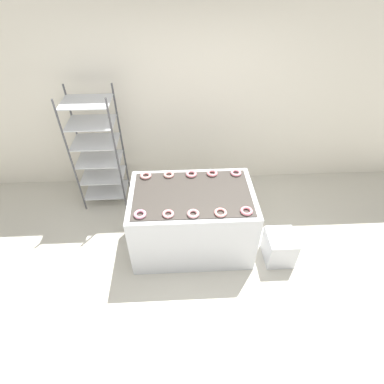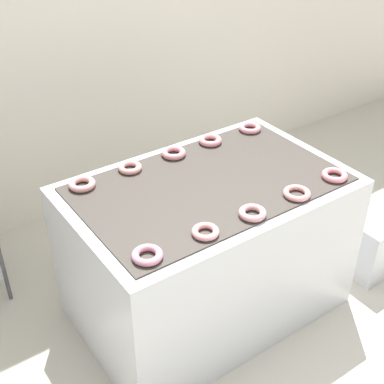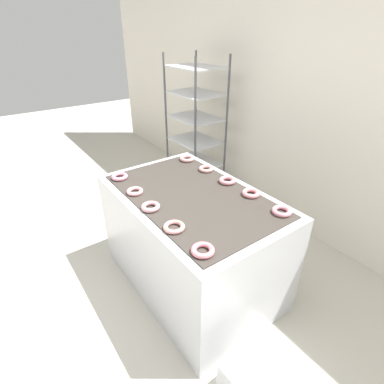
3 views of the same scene
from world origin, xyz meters
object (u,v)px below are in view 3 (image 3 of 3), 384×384
fryer_machine (192,240)px  donut_near_leftmost (120,177)px  donut_far_right (251,193)px  donut_far_rightmost (282,211)px  donut_far_left (206,169)px  donut_far_leftmost (187,159)px  donut_near_center (151,207)px  donut_far_center (227,180)px  baking_rack_cart (195,130)px  donut_near_rightmost (203,250)px  donut_near_right (174,227)px  donut_near_left (135,191)px

fryer_machine → donut_near_leftmost: size_ratio=10.86×
donut_far_right → donut_far_rightmost: bearing=-1.6°
donut_far_left → donut_far_right: size_ratio=0.95×
donut_far_leftmost → donut_far_rightmost: donut_far_leftmost is taller
donut_near_center → donut_near_leftmost: bearing=177.9°
donut_far_center → donut_far_right: (0.25, 0.00, -0.00)m
fryer_machine → donut_far_leftmost: donut_far_leftmost is taller
donut_far_leftmost → donut_far_center: (0.55, 0.00, 0.00)m
baking_rack_cart → donut_far_rightmost: (1.79, -0.61, 0.01)m
donut_near_leftmost → donut_near_rightmost: (1.11, -0.01, -0.00)m
baking_rack_cart → donut_far_center: bearing=-25.9°
donut_far_leftmost → donut_far_left: 0.28m
donut_near_rightmost → donut_near_right: bearing=-178.2°
baking_rack_cart → donut_far_leftmost: 0.92m
donut_near_leftmost → donut_far_rightmost: same height
donut_near_rightmost → donut_far_right: donut_far_right is taller
donut_far_center → donut_near_leftmost: bearing=-130.5°
donut_far_leftmost → donut_far_left: donut_far_leftmost is taller
donut_near_center → donut_far_center: donut_far_center is taller
donut_near_right → baking_rack_cart: bearing=139.8°
donut_far_center → donut_near_rightmost: bearing=-50.7°
donut_near_leftmost → donut_near_rightmost: 1.11m
baking_rack_cart → donut_far_center: 1.38m
baking_rack_cart → donut_near_rightmost: size_ratio=12.73×
donut_near_right → donut_near_leftmost: bearing=178.9°
donut_near_right → donut_far_center: donut_far_center is taller
donut_far_leftmost → donut_far_right: (0.81, 0.01, -0.00)m
donut_near_rightmost → donut_far_center: size_ratio=0.99×
donut_near_center → donut_far_center: 0.68m
donut_near_leftmost → donut_far_left: 0.73m
donut_near_leftmost → donut_near_center: 0.55m
baking_rack_cart → donut_near_left: bearing=-52.8°
donut_far_right → donut_far_rightmost: size_ratio=1.00×
fryer_machine → donut_near_left: (-0.27, -0.33, 0.44)m
donut_far_center → fryer_machine: bearing=-91.4°
donut_far_left → baking_rack_cart: bearing=148.1°
fryer_machine → donut_near_rightmost: 0.79m
donut_near_center → donut_far_center: size_ratio=0.96×
donut_far_right → baking_rack_cart: bearing=158.2°
donut_near_leftmost → donut_far_leftmost: (0.02, 0.66, 0.00)m
donut_far_left → donut_far_right: 0.53m
donut_near_right → donut_far_right: size_ratio=1.02×
donut_near_leftmost → donut_far_left: same height
donut_far_center → donut_far_rightmost: (0.54, -0.00, -0.00)m
donut_near_leftmost → donut_near_rightmost: same height
donut_near_right → donut_near_rightmost: donut_near_rightmost is taller
donut_far_leftmost → donut_near_left: bearing=-67.5°
donut_near_right → donut_far_leftmost: bearing=140.7°
fryer_machine → donut_far_right: 0.62m
donut_near_left → donut_near_right: size_ratio=0.91×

